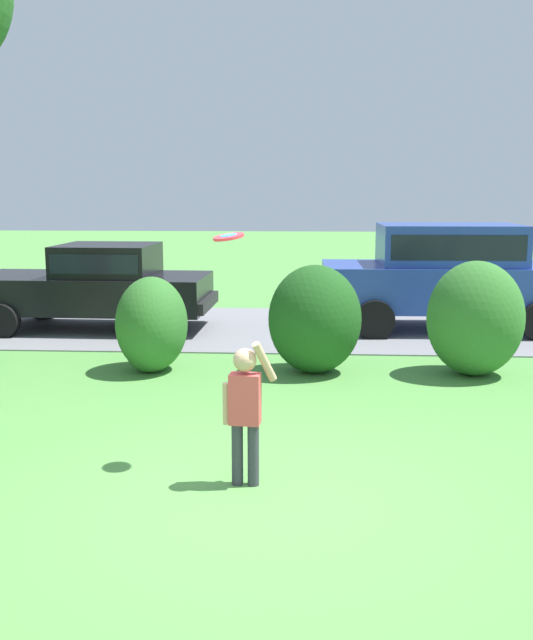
# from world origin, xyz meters

# --- Properties ---
(ground_plane) EXTENTS (80.00, 80.00, 0.00)m
(ground_plane) POSITION_xyz_m (0.00, 0.00, 0.00)
(ground_plane) COLOR #518E42
(driveway_strip) EXTENTS (28.00, 4.40, 0.02)m
(driveway_strip) POSITION_xyz_m (0.00, 7.67, 0.01)
(driveway_strip) COLOR slate
(driveway_strip) RESTS_ON ground
(shrub_centre_left) EXTENTS (1.00, 1.18, 1.34)m
(shrub_centre_left) POSITION_xyz_m (-1.80, 4.33, 0.61)
(shrub_centre_left) COLOR #33702B
(shrub_centre_left) RESTS_ON ground
(shrub_centre) EXTENTS (1.29, 1.19, 1.51)m
(shrub_centre) POSITION_xyz_m (0.49, 4.36, 0.76)
(shrub_centre) COLOR #1E511C
(shrub_centre) RESTS_ON ground
(shrub_centre_right) EXTENTS (1.31, 1.22, 1.58)m
(shrub_centre_right) POSITION_xyz_m (2.68, 4.35, 0.79)
(shrub_centre_right) COLOR #33702B
(shrub_centre_right) RESTS_ON ground
(parked_sedan) EXTENTS (4.44, 2.17, 1.56)m
(parked_sedan) POSITION_xyz_m (-3.46, 7.39, 0.85)
(parked_sedan) COLOR black
(parked_sedan) RESTS_ON ground
(parked_suv) EXTENTS (4.72, 2.15, 1.92)m
(parked_suv) POSITION_xyz_m (2.91, 7.71, 1.08)
(parked_suv) COLOR #28429E
(parked_suv) RESTS_ON ground
(child_thrower) EXTENTS (0.46, 0.25, 1.29)m
(child_thrower) POSITION_xyz_m (-0.13, 0.34, 0.72)
(child_thrower) COLOR #383842
(child_thrower) RESTS_ON ground
(frisbee) EXTENTS (0.28, 0.28, 0.09)m
(frisbee) POSITION_xyz_m (-0.32, 0.84, 2.11)
(frisbee) COLOR red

